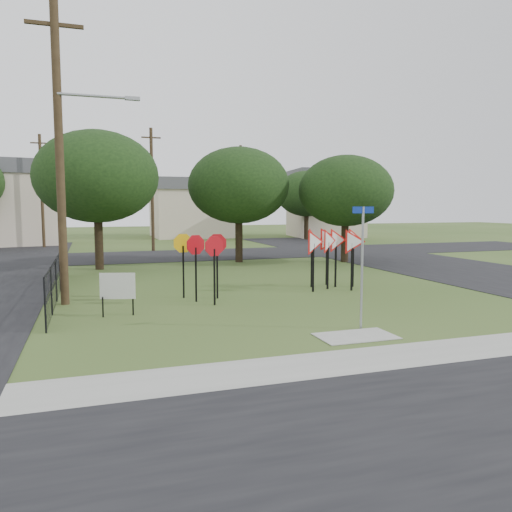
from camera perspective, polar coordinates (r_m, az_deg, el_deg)
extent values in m
plane|color=#36501E|center=(15.31, 6.86, -6.93)|extent=(140.00, 140.00, 0.00)
cube|color=gray|center=(11.78, 15.76, -10.96)|extent=(30.00, 1.60, 0.02)
cube|color=#36501E|center=(10.85, 19.40, -12.54)|extent=(30.00, 0.80, 0.02)
cube|color=black|center=(30.04, 19.55, -0.96)|extent=(8.00, 50.00, 0.02)
cube|color=black|center=(34.27, -7.53, 0.11)|extent=(60.00, 8.00, 0.02)
cube|color=gray|center=(13.24, 11.34, -8.98)|extent=(2.00, 1.20, 0.02)
cylinder|color=#919398|center=(13.83, 12.02, -1.38)|extent=(0.07, 0.07, 3.33)
cube|color=navy|center=(13.73, 12.16, 5.17)|extent=(0.69, 0.10, 0.18)
cube|color=black|center=(17.54, -6.88, -2.14)|extent=(0.06, 0.06, 1.91)
cube|color=black|center=(18.10, -4.45, -1.87)|extent=(0.06, 0.06, 1.91)
cube|color=black|center=(16.91, -4.77, -2.42)|extent=(0.06, 0.06, 1.91)
cube|color=black|center=(18.33, -8.30, -1.82)|extent=(0.06, 0.06, 1.91)
cube|color=black|center=(19.56, 6.55, -1.35)|extent=(0.06, 0.06, 1.89)
cube|color=black|center=(20.30, 8.21, -1.11)|extent=(0.06, 0.06, 1.89)
cube|color=black|center=(20.09, 10.89, -1.22)|extent=(0.06, 0.06, 1.89)
cube|color=black|center=(20.68, 6.38, -0.96)|extent=(0.06, 0.06, 1.89)
cube|color=black|center=(21.33, 8.08, -0.78)|extent=(0.06, 0.06, 1.89)
cube|color=black|center=(21.08, 11.02, -0.90)|extent=(0.06, 0.06, 1.89)
cube|color=black|center=(20.83, 9.09, -0.95)|extent=(0.06, 0.06, 1.89)
cube|color=black|center=(15.81, -17.10, -5.60)|extent=(0.04, 0.04, 0.62)
cube|color=black|center=(15.85, -13.88, -5.48)|extent=(0.04, 0.04, 0.62)
cube|color=silver|center=(15.72, -15.55, -3.32)|extent=(1.04, 0.32, 0.80)
cylinder|color=#43331F|center=(18.10, -21.54, 10.58)|extent=(0.28, 0.28, 10.00)
cube|color=#43331F|center=(18.95, -22.05, 23.33)|extent=(1.80, 0.12, 0.12)
cylinder|color=#919398|center=(18.27, -17.87, 17.00)|extent=(2.40, 0.10, 0.10)
cube|color=#919398|center=(18.33, -13.94, 17.07)|extent=(0.50, 0.18, 0.12)
cylinder|color=#43331F|center=(37.78, -11.79, 7.38)|extent=(0.24, 0.24, 9.00)
cube|color=#43331F|center=(38.08, -11.91, 13.10)|extent=(1.40, 0.10, 0.10)
cylinder|color=#43331F|center=(43.32, -1.76, 6.95)|extent=(0.24, 0.24, 8.50)
cube|color=#43331F|center=(43.54, -1.78, 11.62)|extent=(1.40, 0.10, 0.10)
cylinder|color=#43331F|center=(43.66, -23.28, 6.80)|extent=(0.24, 0.24, 9.00)
cube|color=#43331F|center=(43.93, -23.48, 11.76)|extent=(1.40, 0.10, 0.10)
cylinder|color=black|center=(14.29, -22.97, -5.20)|extent=(0.05, 0.05, 1.50)
cylinder|color=black|center=(16.55, -22.35, -3.73)|extent=(0.05, 0.05, 1.50)
cylinder|color=black|center=(18.82, -21.87, -2.61)|extent=(0.05, 0.05, 1.50)
cylinder|color=black|center=(21.10, -21.51, -1.73)|extent=(0.05, 0.05, 1.50)
cylinder|color=black|center=(23.38, -21.21, -1.03)|extent=(0.05, 0.05, 1.50)
cylinder|color=black|center=(25.66, -20.97, -0.45)|extent=(0.05, 0.05, 1.50)
cube|color=black|center=(19.88, -21.76, -0.12)|extent=(0.03, 11.50, 0.03)
cube|color=black|center=(19.96, -21.68, -2.15)|extent=(0.03, 11.50, 0.03)
cube|color=black|center=(19.96, -21.68, -2.15)|extent=(0.01, 11.50, 1.50)
cube|color=beige|center=(54.51, -7.41, 4.82)|extent=(8.00, 8.00, 5.00)
cube|color=#515257|center=(54.55, -7.46, 8.08)|extent=(8.40, 8.40, 1.20)
cube|color=beige|center=(55.19, 7.89, 5.34)|extent=(7.91, 7.91, 6.00)
cube|color=#515257|center=(55.28, 7.94, 9.08)|extent=(8.30, 8.30, 1.20)
cylinder|color=black|center=(27.58, -17.51, 1.25)|extent=(0.44, 0.44, 2.62)
ellipsoid|color=black|center=(27.54, -17.73, 8.64)|extent=(6.40, 6.40, 4.80)
cylinder|color=black|center=(29.79, -1.96, 1.66)|extent=(0.44, 0.44, 2.45)
ellipsoid|color=black|center=(29.74, -1.98, 8.06)|extent=(6.00, 6.00, 4.50)
cylinder|color=black|center=(30.24, 10.11, 1.47)|extent=(0.44, 0.44, 2.27)
ellipsoid|color=black|center=(30.17, 10.21, 7.35)|extent=(5.60, 5.60, 4.20)
cylinder|color=black|center=(49.91, 5.77, 3.29)|extent=(0.44, 0.44, 2.45)
ellipsoid|color=black|center=(49.88, 5.80, 7.11)|extent=(6.00, 6.00, 4.50)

